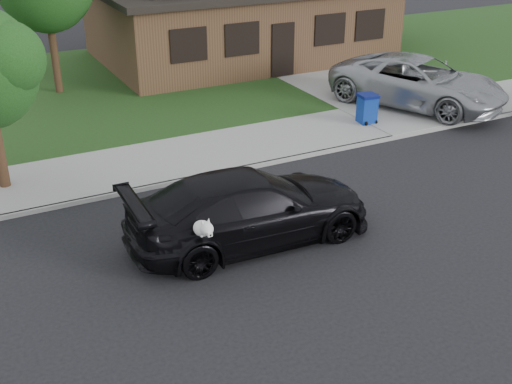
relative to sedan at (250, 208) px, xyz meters
name	(u,v)px	position (x,y,z in m)	size (l,w,h in m)	color
ground	(359,211)	(3.00, 0.04, -0.80)	(120.00, 120.00, 0.00)	black
sidewalk	(264,142)	(3.00, 5.04, -0.74)	(60.00, 3.00, 0.12)	gray
curb	(288,159)	(3.00, 3.54, -0.74)	(60.00, 0.12, 0.12)	gray
lawn	(172,78)	(3.00, 13.04, -0.74)	(60.00, 13.00, 0.13)	#193814
driveway	(337,78)	(9.00, 10.04, -0.73)	(4.50, 13.00, 0.14)	gray
sedan	(250,208)	(0.00, 0.00, 0.00)	(5.58, 2.64, 1.60)	black
minivan	(418,82)	(9.37, 5.61, 0.18)	(2.80, 6.08, 1.69)	#9FA2A6
recycling_bin	(367,108)	(6.77, 4.97, -0.20)	(0.64, 0.65, 0.96)	navy
house	(239,11)	(7.00, 15.04, 1.33)	(12.60, 8.60, 4.65)	#422B1C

